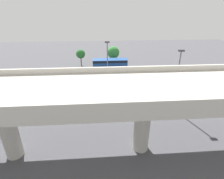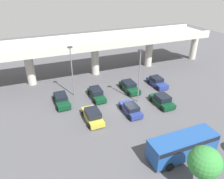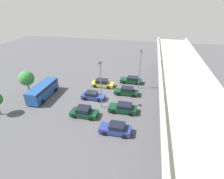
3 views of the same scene
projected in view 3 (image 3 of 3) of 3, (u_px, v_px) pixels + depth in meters
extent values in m
plane|color=#4C4C51|center=(99.00, 99.00, 33.20)|extent=(102.84, 102.84, 0.00)
cube|color=#BCB7AD|center=(183.00, 75.00, 27.55)|extent=(47.99, 7.53, 0.90)
cube|color=#BCB7AD|center=(160.00, 69.00, 27.89)|extent=(47.99, 0.30, 0.55)
cube|color=#BCB7AD|center=(209.00, 72.00, 26.52)|extent=(47.99, 0.30, 0.55)
cylinder|color=#BCB7AD|center=(169.00, 53.00, 49.82)|extent=(1.48, 1.48, 5.89)
cylinder|color=#BCB7AD|center=(173.00, 68.00, 39.48)|extent=(1.48, 1.48, 5.89)
cylinder|color=#BCB7AD|center=(179.00, 93.00, 29.15)|extent=(1.48, 1.48, 5.89)
cylinder|color=#BCB7AD|center=(192.00, 147.00, 18.81)|extent=(1.48, 1.48, 5.89)
cube|color=#0C381E|center=(131.00, 81.00, 39.26)|extent=(1.85, 4.79, 0.69)
cube|color=black|center=(133.00, 78.00, 38.89)|extent=(1.70, 2.37, 0.59)
cylinder|color=black|center=(124.00, 83.00, 38.82)|extent=(0.22, 0.64, 0.64)
cylinder|color=black|center=(125.00, 79.00, 40.45)|extent=(0.22, 0.64, 0.64)
cylinder|color=black|center=(137.00, 84.00, 38.26)|extent=(0.22, 0.64, 0.64)
cylinder|color=black|center=(138.00, 80.00, 39.89)|extent=(0.22, 0.64, 0.64)
cube|color=gold|center=(103.00, 84.00, 37.72)|extent=(1.90, 4.75, 0.65)
cube|color=black|center=(102.00, 81.00, 37.43)|extent=(1.75, 2.42, 0.75)
cylinder|color=black|center=(110.00, 84.00, 38.36)|extent=(0.22, 0.67, 0.67)
cylinder|color=black|center=(108.00, 88.00, 36.68)|extent=(0.22, 0.67, 0.67)
cylinder|color=black|center=(97.00, 82.00, 38.92)|extent=(0.22, 0.67, 0.67)
cylinder|color=black|center=(95.00, 86.00, 37.24)|extent=(0.22, 0.67, 0.67)
cube|color=#0C381E|center=(126.00, 92.00, 34.57)|extent=(1.70, 4.74, 0.65)
cube|color=black|center=(127.00, 89.00, 34.21)|extent=(1.57, 2.40, 0.76)
cylinder|color=black|center=(118.00, 94.00, 34.17)|extent=(0.22, 0.69, 0.69)
cylinder|color=black|center=(120.00, 90.00, 35.68)|extent=(0.22, 0.69, 0.69)
cylinder|color=black|center=(133.00, 96.00, 33.61)|extent=(0.22, 0.69, 0.69)
cylinder|color=black|center=(134.00, 92.00, 35.12)|extent=(0.22, 0.69, 0.69)
cube|color=navy|center=(93.00, 96.00, 33.05)|extent=(1.75, 4.40, 0.66)
cube|color=black|center=(92.00, 93.00, 32.81)|extent=(1.61, 2.14, 0.59)
cylinder|color=black|center=(101.00, 96.00, 33.65)|extent=(0.22, 0.70, 0.70)
cylinder|color=black|center=(99.00, 100.00, 32.10)|extent=(0.22, 0.70, 0.70)
cylinder|color=black|center=(88.00, 94.00, 34.17)|extent=(0.22, 0.70, 0.70)
cylinder|color=black|center=(85.00, 99.00, 32.62)|extent=(0.22, 0.70, 0.70)
cube|color=#0C381E|center=(123.00, 109.00, 29.37)|extent=(1.92, 4.68, 0.72)
cube|color=black|center=(125.00, 106.00, 29.00)|extent=(1.77, 2.40, 0.62)
cylinder|color=black|center=(113.00, 112.00, 28.90)|extent=(0.22, 0.69, 0.69)
cylinder|color=black|center=(115.00, 106.00, 30.59)|extent=(0.22, 0.69, 0.69)
cylinder|color=black|center=(130.00, 114.00, 28.35)|extent=(0.22, 0.69, 0.69)
cylinder|color=black|center=(132.00, 108.00, 30.04)|extent=(0.22, 0.69, 0.69)
cube|color=#0C381E|center=(84.00, 113.00, 28.35)|extent=(1.98, 4.41, 0.67)
cube|color=black|center=(83.00, 109.00, 28.03)|extent=(1.83, 2.13, 0.76)
cylinder|color=black|center=(94.00, 112.00, 29.05)|extent=(0.22, 0.63, 0.63)
cylinder|color=black|center=(90.00, 119.00, 27.30)|extent=(0.22, 0.63, 0.63)
cylinder|color=black|center=(79.00, 110.00, 29.57)|extent=(0.22, 0.63, 0.63)
cylinder|color=black|center=(74.00, 117.00, 27.82)|extent=(0.22, 0.63, 0.63)
cube|color=navy|center=(115.00, 129.00, 24.80)|extent=(1.83, 4.48, 0.75)
cube|color=black|center=(117.00, 126.00, 24.43)|extent=(1.68, 2.18, 0.62)
cylinder|color=black|center=(104.00, 134.00, 24.36)|extent=(0.22, 0.64, 0.64)
cylinder|color=black|center=(107.00, 125.00, 25.98)|extent=(0.22, 0.64, 0.64)
cylinder|color=black|center=(124.00, 137.00, 23.84)|extent=(0.22, 0.64, 0.64)
cylinder|color=black|center=(126.00, 128.00, 25.45)|extent=(0.22, 0.64, 0.64)
cube|color=#1E478C|center=(43.00, 91.00, 33.35)|extent=(7.62, 2.39, 2.27)
cube|color=black|center=(42.00, 87.00, 32.97)|extent=(7.47, 2.44, 0.50)
cylinder|color=black|center=(45.00, 89.00, 36.06)|extent=(0.87, 0.29, 0.87)
cylinder|color=black|center=(56.00, 90.00, 35.60)|extent=(0.87, 0.29, 0.87)
cylinder|color=black|center=(31.00, 100.00, 31.99)|extent=(0.87, 0.29, 0.87)
cylinder|color=black|center=(43.00, 102.00, 31.52)|extent=(0.87, 0.29, 0.87)
cylinder|color=slate|center=(101.00, 87.00, 28.84)|extent=(0.16, 0.16, 8.15)
cube|color=#333338|center=(100.00, 63.00, 26.87)|extent=(0.70, 0.35, 0.20)
cylinder|color=slate|center=(140.00, 71.00, 35.24)|extent=(0.16, 0.16, 7.98)
cube|color=#333338|center=(141.00, 51.00, 33.31)|extent=(0.70, 0.35, 0.20)
cylinder|color=brown|center=(29.00, 88.00, 35.22)|extent=(0.24, 0.24, 1.87)
sphere|color=#337F38|center=(26.00, 78.00, 34.19)|extent=(2.92, 2.92, 2.92)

